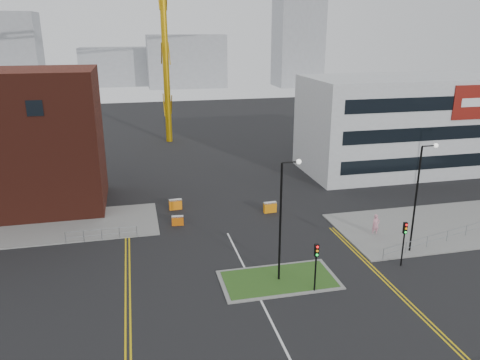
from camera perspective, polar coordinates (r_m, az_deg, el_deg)
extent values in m
plane|color=black|center=(28.51, 5.82, -20.39)|extent=(200.00, 200.00, 0.00)
cube|color=slate|center=(48.11, -27.01, -5.57)|extent=(28.00, 8.00, 0.12)
cube|color=slate|center=(49.16, 25.36, -4.84)|extent=(24.00, 10.00, 0.12)
cube|color=slate|center=(35.31, 4.74, -12.03)|extent=(8.60, 4.60, 0.08)
cube|color=#27511B|center=(35.30, 4.74, -12.00)|extent=(8.00, 4.00, 0.12)
cube|color=#4B1C12|center=(51.68, -26.62, 4.14)|extent=(18.00, 10.00, 14.00)
cube|color=black|center=(45.30, -23.75, 8.02)|extent=(1.40, 0.10, 1.40)
cube|color=#B9BCBE|center=(63.89, 19.14, 6.45)|extent=(25.00, 12.00, 12.00)
cube|color=black|center=(59.78, 21.79, 1.96)|extent=(22.00, 0.10, 1.60)
cube|color=black|center=(58.99, 22.18, 5.23)|extent=(22.00, 0.10, 1.60)
cube|color=black|center=(58.40, 22.58, 8.58)|extent=(22.00, 0.10, 1.60)
cube|color=maroon|center=(62.01, 27.20, 8.45)|extent=(7.00, 0.15, 4.00)
cube|color=white|center=(61.93, 27.26, 8.43)|extent=(5.00, 0.05, 1.00)
cylinder|color=#C7920B|center=(76.26, -9.25, 18.02)|extent=(1.00, 1.00, 36.09)
cylinder|color=black|center=(33.31, 4.93, -5.36)|extent=(0.16, 0.16, 9.00)
cylinder|color=black|center=(31.99, 6.17, 2.17)|extent=(1.20, 0.10, 0.10)
sphere|color=silver|center=(32.19, 7.18, 2.23)|extent=(0.36, 0.36, 0.36)
cylinder|color=black|center=(40.07, 20.61, -2.40)|extent=(0.16, 0.16, 9.00)
cylinder|color=black|center=(39.16, 22.06, 3.87)|extent=(1.20, 0.10, 0.10)
sphere|color=silver|center=(39.51, 22.78, 3.90)|extent=(0.36, 0.36, 0.36)
cylinder|color=black|center=(33.58, 9.17, -11.04)|extent=(0.12, 0.12, 3.00)
cube|color=black|center=(32.80, 9.32, -8.43)|extent=(0.28, 0.22, 0.90)
sphere|color=red|center=(32.56, 9.43, -8.06)|extent=(0.18, 0.18, 0.18)
sphere|color=orange|center=(32.69, 9.40, -8.53)|extent=(0.18, 0.18, 0.18)
sphere|color=#0CCC33|center=(32.83, 9.38, -9.00)|extent=(0.18, 0.18, 0.18)
cylinder|color=black|center=(38.61, 19.23, -7.85)|extent=(0.12, 0.12, 3.00)
cube|color=black|center=(37.93, 19.49, -5.53)|extent=(0.28, 0.22, 0.90)
sphere|color=red|center=(37.71, 19.64, -5.19)|extent=(0.18, 0.18, 0.18)
sphere|color=orange|center=(37.83, 19.59, -5.60)|extent=(0.18, 0.18, 0.18)
sphere|color=#0CCC33|center=(37.94, 19.54, -6.02)|extent=(0.18, 0.18, 0.18)
cylinder|color=gray|center=(42.55, -16.56, -5.80)|extent=(6.00, 0.04, 0.04)
cylinder|color=gray|center=(42.75, -16.51, -6.41)|extent=(6.00, 0.04, 0.04)
cylinder|color=gray|center=(43.09, -20.50, -6.64)|extent=(0.05, 0.05, 1.10)
cylinder|color=gray|center=(42.62, -12.47, -6.15)|extent=(0.05, 0.05, 1.10)
cylinder|color=gray|center=(46.12, 25.92, -5.05)|extent=(19.01, 5.04, 0.04)
cylinder|color=gray|center=(46.30, 25.84, -5.62)|extent=(19.01, 5.04, 0.04)
cylinder|color=gray|center=(39.28, 17.07, -8.71)|extent=(0.05, 0.05, 1.10)
cube|color=silver|center=(30.01, 4.54, -18.11)|extent=(0.15, 30.00, 0.01)
cube|color=gold|center=(35.73, -13.78, -12.21)|extent=(0.12, 24.00, 0.01)
cube|color=gold|center=(35.72, -13.29, -12.18)|extent=(0.12, 24.00, 0.01)
cube|color=gold|center=(36.56, 17.24, -11.79)|extent=(0.12, 20.00, 0.01)
cube|color=gold|center=(36.70, 17.66, -11.71)|extent=(0.12, 20.00, 0.01)
cube|color=gray|center=(144.86, -26.72, 13.47)|extent=(18.00, 12.00, 22.00)
cube|color=gray|center=(152.38, -6.57, 14.20)|extent=(24.00, 12.00, 16.00)
cube|color=gray|center=(155.29, 7.07, 16.46)|extent=(14.00, 12.00, 28.00)
cube|color=gray|center=(161.47, -13.50, 13.32)|extent=(30.00, 12.00, 12.00)
imported|color=pink|center=(43.65, 16.21, -5.26)|extent=(0.71, 0.47, 1.95)
cube|color=#CE5B0B|center=(44.52, -7.61, -4.93)|extent=(1.13, 0.47, 0.92)
cube|color=silver|center=(44.37, -7.63, -4.44)|extent=(1.13, 0.47, 0.11)
cube|color=orange|center=(48.32, -7.87, -2.97)|extent=(1.31, 0.52, 1.07)
cube|color=silver|center=(48.15, -7.89, -2.43)|extent=(1.31, 0.52, 0.13)
cube|color=orange|center=(47.20, 3.68, -3.34)|extent=(1.32, 0.53, 1.08)
cube|color=silver|center=(47.02, 3.69, -2.79)|extent=(1.32, 0.53, 0.13)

